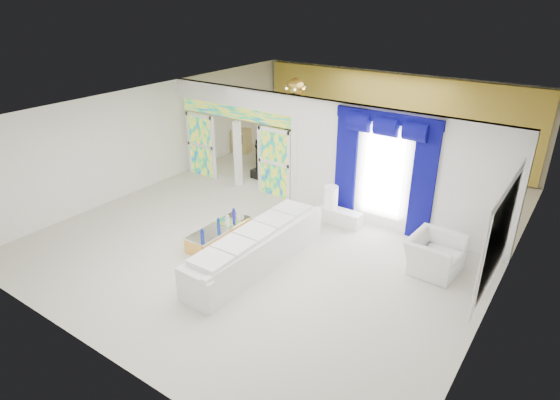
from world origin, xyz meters
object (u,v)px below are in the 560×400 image
Objects in this scene: white_sofa at (257,250)px; grand_piano at (291,151)px; coffee_table at (219,235)px; armchair at (435,254)px; console_table at (340,217)px.

grand_piano is at bearing 119.05° from white_sofa.
coffee_table is 0.88× the size of grand_piano.
armchair is (4.58, 1.71, 0.19)m from coffee_table.
grand_piano is (-2.90, 5.72, 0.13)m from white_sofa.
coffee_table is 1.52× the size of console_table.
white_sofa is 3.28× the size of armchair.
armchair is at bearing 34.08° from white_sofa.
white_sofa is at bearing -60.64° from grand_piano.
grand_piano is (-3.46, 2.92, 0.31)m from console_table.
coffee_table is 5.65m from grand_piano.
grand_piano is at bearing 139.79° from console_table.
grand_piano is at bearing 105.97° from coffee_table.
coffee_table is 3.14m from console_table.
white_sofa is 3.80m from armchair.
coffee_table is 4.89m from armchair.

